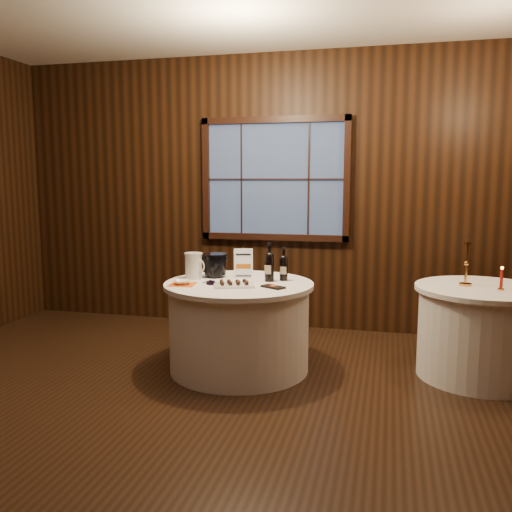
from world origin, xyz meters
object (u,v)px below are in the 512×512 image
(side_table, at_px, (480,332))
(port_bottle_right, at_px, (284,266))
(chocolate_box, at_px, (273,287))
(main_table, at_px, (239,326))
(glass_pitcher, at_px, (194,265))
(cracker_bowl, at_px, (182,282))
(grape_bunch, at_px, (212,282))
(brass_candlestick, at_px, (466,270))
(port_bottle_left, at_px, (269,265))
(chocolate_plate, at_px, (234,284))
(red_candle, at_px, (501,281))
(ice_bucket, at_px, (215,265))
(sign_stand, at_px, (243,267))

(side_table, distance_m, port_bottle_right, 1.73)
(port_bottle_right, bearing_deg, chocolate_box, -99.98)
(main_table, bearing_deg, glass_pitcher, 168.18)
(cracker_bowl, bearing_deg, main_table, 24.77)
(grape_bunch, xyz_separation_m, brass_candlestick, (2.06, 0.46, 0.11))
(port_bottle_left, relative_size, cracker_bowl, 2.39)
(chocolate_plate, bearing_deg, grape_bunch, 170.92)
(glass_pitcher, relative_size, red_candle, 1.20)
(port_bottle_left, bearing_deg, grape_bunch, -142.54)
(glass_pitcher, bearing_deg, port_bottle_right, 29.18)
(side_table, xyz_separation_m, chocolate_box, (-1.67, -0.46, 0.39))
(chocolate_plate, bearing_deg, glass_pitcher, 149.68)
(side_table, bearing_deg, port_bottle_right, -176.10)
(ice_bucket, bearing_deg, cracker_bowl, -111.18)
(port_bottle_left, xyz_separation_m, glass_pitcher, (-0.68, -0.03, -0.03))
(main_table, xyz_separation_m, ice_bucket, (-0.28, 0.20, 0.50))
(side_table, bearing_deg, port_bottle_left, -174.22)
(sign_stand, relative_size, grape_bunch, 1.76)
(main_table, relative_size, port_bottle_right, 4.37)
(side_table, distance_m, port_bottle_left, 1.85)
(port_bottle_right, distance_m, brass_candlestick, 1.52)
(sign_stand, xyz_separation_m, port_bottle_right, (0.38, -0.06, 0.03))
(ice_bucket, distance_m, red_candle, 2.40)
(grape_bunch, bearing_deg, chocolate_box, -2.06)
(sign_stand, bearing_deg, main_table, -98.05)
(ice_bucket, xyz_separation_m, red_candle, (2.40, -0.01, -0.04))
(port_bottle_left, relative_size, ice_bucket, 1.57)
(glass_pitcher, distance_m, brass_candlestick, 2.32)
(side_table, height_order, red_candle, red_candle)
(cracker_bowl, bearing_deg, ice_bucket, 68.82)
(chocolate_plate, relative_size, chocolate_box, 1.96)
(chocolate_box, bearing_deg, port_bottle_right, 117.27)
(port_bottle_right, height_order, chocolate_box, port_bottle_right)
(grape_bunch, relative_size, red_candle, 0.81)
(brass_candlestick, bearing_deg, red_candle, -28.44)
(port_bottle_right, bearing_deg, glass_pitcher, -179.92)
(main_table, distance_m, brass_candlestick, 1.96)
(cracker_bowl, bearing_deg, glass_pitcher, 91.41)
(port_bottle_left, bearing_deg, red_candle, 8.84)
(sign_stand, bearing_deg, red_candle, -15.80)
(main_table, height_order, grape_bunch, grape_bunch)
(red_candle, bearing_deg, port_bottle_left, -177.91)
(main_table, bearing_deg, side_table, 8.53)
(brass_candlestick, distance_m, red_candle, 0.29)
(main_table, xyz_separation_m, chocolate_plate, (0.00, -0.17, 0.40))
(chocolate_plate, height_order, cracker_bowl, chocolate_plate)
(side_table, distance_m, ice_bucket, 2.33)
(main_table, relative_size, chocolate_plate, 3.34)
(grape_bunch, bearing_deg, brass_candlestick, 12.64)
(chocolate_box, bearing_deg, cracker_bowl, -146.10)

